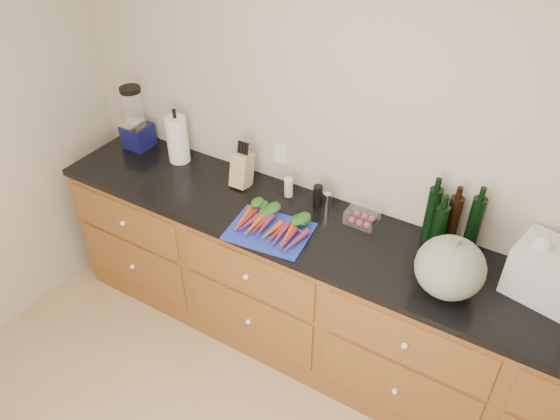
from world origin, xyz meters
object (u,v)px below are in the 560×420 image
Objects in this scene: carrots at (273,224)px; blender_appliance at (135,121)px; squash at (450,268)px; paper_towel at (178,139)px; knife_block at (242,170)px; tomato_box at (362,217)px; cutting_board at (270,231)px.

blender_appliance is at bearing 166.91° from carrots.
squash is 1.81m from paper_towel.
knife_block is 1.24× the size of tomato_box.
squash reaches higher than knife_block.
cutting_board is 0.94m from paper_towel.
squash is 0.77× the size of blender_appliance.
paper_towel is 1.26m from tomato_box.
cutting_board is 1.26m from blender_appliance.
tomato_box is at bearing 0.44° from blender_appliance.
blender_appliance is (-1.21, 0.28, 0.15)m from carrots.
paper_towel is at bearing 0.38° from blender_appliance.
cutting_board is 1.34× the size of squash.
knife_block reaches higher than cutting_board.
cutting_board is 2.56× the size of tomato_box.
tomato_box is at bearing 37.45° from carrots.
blender_appliance is at bearing -179.56° from tomato_box.
carrots is at bearing -178.47° from squash.
paper_towel is (-0.87, 0.32, 0.14)m from cutting_board.
paper_towel reaches higher than knife_block.
knife_block reaches higher than tomato_box.
cutting_board is at bearing -20.22° from paper_towel.
blender_appliance is at bearing 173.15° from squash.
tomato_box reaches higher than carrots.
knife_block is at bearing -177.74° from tomato_box.
tomato_box reaches higher than cutting_board.
paper_towel reaches higher than tomato_box.
blender_appliance is (-2.14, 0.26, 0.04)m from squash.
paper_towel is at bearing 171.79° from squash.
carrots is 0.46m from knife_block.
blender_appliance is 0.34m from paper_towel.
paper_towel is (-0.87, 0.28, 0.12)m from carrots.
squash is at bearing 1.53° from carrots.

